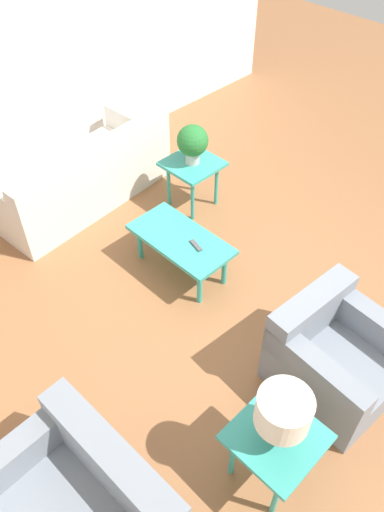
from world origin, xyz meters
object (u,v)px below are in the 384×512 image
at_px(armchair, 333,356).
at_px(coffee_table, 181,242).
at_px(side_table_plant, 193,169).
at_px(side_table_lamp, 275,442).
at_px(potted_plant, 193,142).
at_px(table_lamp, 283,413).
at_px(sofa, 83,177).

distance_m(armchair, coffee_table, 1.71).
height_order(side_table_plant, side_table_lamp, same).
bearing_deg(coffee_table, side_table_plant, -51.10).
relative_size(side_table_lamp, potted_plant, 1.29).
bearing_deg(side_table_lamp, armchair, -81.27).
bearing_deg(table_lamp, sofa, -15.48).
height_order(sofa, potted_plant, potted_plant).
xyz_separation_m(side_table_lamp, table_lamp, (0.00, -0.00, 0.39)).
bearing_deg(armchair, side_table_lamp, -166.71).
height_order(side_table_lamp, table_lamp, table_lamp).
relative_size(sofa, table_lamp, 4.70).
distance_m(sofa, table_lamp, 3.60).
bearing_deg(table_lamp, side_table_plant, -34.96).
xyz_separation_m(coffee_table, potted_plant, (0.65, -0.81, 0.43)).
xyz_separation_m(sofa, side_table_plant, (-0.92, -0.80, 0.17)).
distance_m(side_table_lamp, potted_plant, 3.08).
height_order(armchair, potted_plant, potted_plant).
relative_size(coffee_table, table_lamp, 2.26).
xyz_separation_m(armchair, coffee_table, (1.71, -0.01, 0.06)).
bearing_deg(table_lamp, armchair, -81.27).
xyz_separation_m(side_table_plant, potted_plant, (0.00, 0.00, 0.33)).
relative_size(armchair, side_table_plant, 1.69).
height_order(coffee_table, table_lamp, table_lamp).
bearing_deg(sofa, armchair, 85.36).
relative_size(side_table_plant, table_lamp, 1.24).
bearing_deg(sofa, coffee_table, 85.47).
bearing_deg(table_lamp, potted_plant, -34.96).
height_order(side_table_lamp, potted_plant, potted_plant).
bearing_deg(side_table_plant, sofa, 41.16).
xyz_separation_m(armchair, side_table_lamp, (-0.14, 0.93, 0.16)).
height_order(coffee_table, side_table_plant, side_table_plant).
xyz_separation_m(side_table_lamp, potted_plant, (2.51, -1.76, 0.33)).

